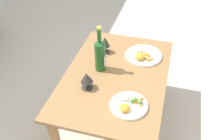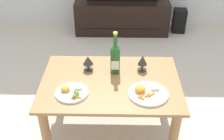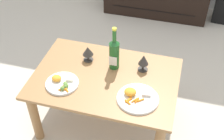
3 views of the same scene
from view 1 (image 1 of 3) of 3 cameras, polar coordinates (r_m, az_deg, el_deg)
name	(u,v)px [view 1 (image 1 of 3)]	position (r m, az deg, el deg)	size (l,w,h in m)	color
ground_plane	(115,120)	(2.22, 0.77, -11.17)	(6.40, 6.40, 0.00)	beige
dining_table	(116,84)	(1.91, 0.87, -3.24)	(1.08, 0.73, 0.51)	#9E7042
wine_bottle	(100,54)	(1.82, -2.72, 3.62)	(0.08, 0.08, 0.36)	#1E5923
goblet_left	(87,78)	(1.70, -5.72, -1.90)	(0.08, 0.08, 0.13)	#38332D
goblet_right	(105,43)	(2.02, -1.57, 6.17)	(0.08, 0.08, 0.14)	#38332D
dinner_plate_left	(129,105)	(1.62, 3.84, -7.82)	(0.24, 0.24, 0.05)	white
dinner_plate_right	(143,55)	(2.03, 6.99, 3.31)	(0.29, 0.29, 0.06)	white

